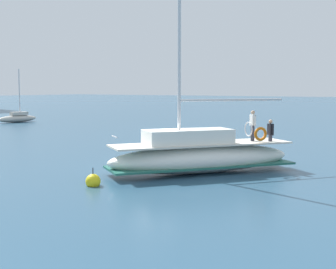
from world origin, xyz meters
TOP-DOWN VIEW (x-y plane):
  - ground_plane at (0.00, 0.00)m, footprint 400.00×400.00m
  - main_sailboat at (0.87, -1.82)m, footprint 9.19×7.56m
  - moored_catamaran at (18.96, 34.22)m, footprint 5.42×1.74m
  - mooring_buoy at (-4.52, 0.39)m, footprint 0.65×0.65m

SIDE VIEW (x-z plane):
  - ground_plane at x=0.00m, z-range 0.00..0.00m
  - mooring_buoy at x=-4.52m, z-range -0.27..0.66m
  - moored_catamaran at x=18.96m, z-range -2.68..3.77m
  - main_sailboat at x=0.87m, z-range -5.25..7.06m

